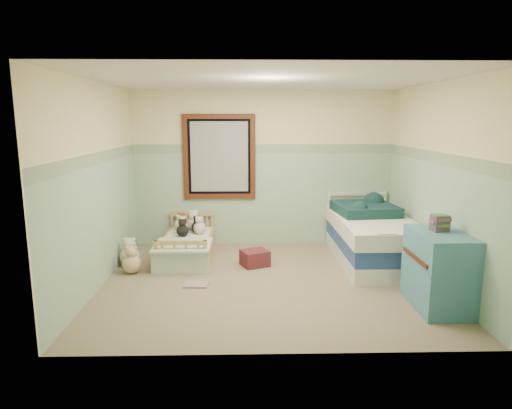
{
  "coord_description": "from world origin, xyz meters",
  "views": [
    {
      "loc": [
        -0.28,
        -5.44,
        2.04
      ],
      "look_at": [
        -0.14,
        0.35,
        0.94
      ],
      "focal_mm": 31.43,
      "sensor_mm": 36.0,
      "label": 1
    }
  ],
  "objects_px": {
    "dresser": "(439,270)",
    "floor_book": "(197,285)",
    "plush_floor_tan": "(132,264)",
    "plush_floor_cream": "(130,256)",
    "twin_bed_frame": "(372,254)",
    "red_pillow": "(255,258)",
    "toddler_bed_frame": "(187,251)"
  },
  "relations": [
    {
      "from": "toddler_bed_frame",
      "to": "plush_floor_tan",
      "type": "bearing_deg",
      "value": -133.98
    },
    {
      "from": "twin_bed_frame",
      "to": "red_pillow",
      "type": "distance_m",
      "value": 1.71
    },
    {
      "from": "plush_floor_tan",
      "to": "twin_bed_frame",
      "type": "relative_size",
      "value": 0.13
    },
    {
      "from": "toddler_bed_frame",
      "to": "dresser",
      "type": "relative_size",
      "value": 1.7
    },
    {
      "from": "twin_bed_frame",
      "to": "plush_floor_cream",
      "type": "bearing_deg",
      "value": -178.58
    },
    {
      "from": "dresser",
      "to": "floor_book",
      "type": "bearing_deg",
      "value": 165.49
    },
    {
      "from": "toddler_bed_frame",
      "to": "dresser",
      "type": "bearing_deg",
      "value": -32.18
    },
    {
      "from": "plush_floor_tan",
      "to": "red_pillow",
      "type": "relative_size",
      "value": 0.71
    },
    {
      "from": "plush_floor_cream",
      "to": "dresser",
      "type": "distance_m",
      "value": 4.05
    },
    {
      "from": "plush_floor_tan",
      "to": "floor_book",
      "type": "bearing_deg",
      "value": -27.95
    },
    {
      "from": "twin_bed_frame",
      "to": "floor_book",
      "type": "distance_m",
      "value": 2.61
    },
    {
      "from": "plush_floor_cream",
      "to": "dresser",
      "type": "bearing_deg",
      "value": -21.96
    },
    {
      "from": "twin_bed_frame",
      "to": "dresser",
      "type": "relative_size",
      "value": 2.31
    },
    {
      "from": "toddler_bed_frame",
      "to": "plush_floor_cream",
      "type": "distance_m",
      "value": 0.85
    },
    {
      "from": "plush_floor_cream",
      "to": "dresser",
      "type": "height_order",
      "value": "dresser"
    },
    {
      "from": "dresser",
      "to": "floor_book",
      "type": "relative_size",
      "value": 2.94
    },
    {
      "from": "plush_floor_cream",
      "to": "plush_floor_tan",
      "type": "distance_m",
      "value": 0.34
    },
    {
      "from": "plush_floor_tan",
      "to": "toddler_bed_frame",
      "type": "bearing_deg",
      "value": 46.02
    },
    {
      "from": "plush_floor_tan",
      "to": "twin_bed_frame",
      "type": "height_order",
      "value": "plush_floor_tan"
    },
    {
      "from": "dresser",
      "to": "red_pillow",
      "type": "distance_m",
      "value": 2.48
    },
    {
      "from": "plush_floor_cream",
      "to": "dresser",
      "type": "relative_size",
      "value": 0.33
    },
    {
      "from": "toddler_bed_frame",
      "to": "dresser",
      "type": "height_order",
      "value": "dresser"
    },
    {
      "from": "plush_floor_tan",
      "to": "twin_bed_frame",
      "type": "distance_m",
      "value": 3.39
    },
    {
      "from": "plush_floor_cream",
      "to": "red_pillow",
      "type": "height_order",
      "value": "plush_floor_cream"
    },
    {
      "from": "plush_floor_cream",
      "to": "floor_book",
      "type": "relative_size",
      "value": 0.96
    },
    {
      "from": "plush_floor_tan",
      "to": "floor_book",
      "type": "height_order",
      "value": "plush_floor_tan"
    },
    {
      "from": "toddler_bed_frame",
      "to": "floor_book",
      "type": "xyz_separation_m",
      "value": [
        0.26,
        -1.17,
        -0.08
      ]
    },
    {
      "from": "red_pillow",
      "to": "floor_book",
      "type": "xyz_separation_m",
      "value": [
        -0.75,
        -0.76,
        -0.1
      ]
    },
    {
      "from": "toddler_bed_frame",
      "to": "floor_book",
      "type": "distance_m",
      "value": 1.2
    },
    {
      "from": "toddler_bed_frame",
      "to": "twin_bed_frame",
      "type": "distance_m",
      "value": 2.72
    },
    {
      "from": "dresser",
      "to": "toddler_bed_frame",
      "type": "bearing_deg",
      "value": 147.82
    },
    {
      "from": "twin_bed_frame",
      "to": "floor_book",
      "type": "xyz_separation_m",
      "value": [
        -2.45,
        -0.89,
        -0.1
      ]
    }
  ]
}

